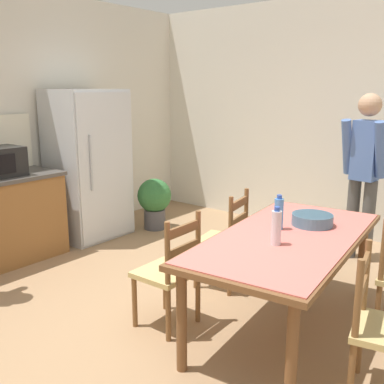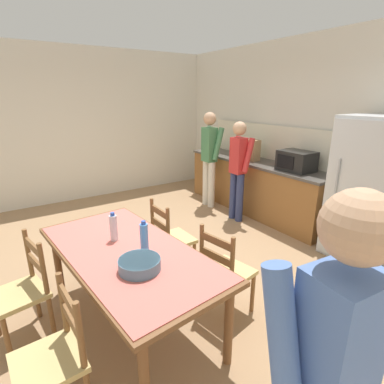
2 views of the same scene
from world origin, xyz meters
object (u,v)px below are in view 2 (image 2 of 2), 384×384
microwave (296,161)px  chair_side_near_right (54,358)px  bottle_near_centre (114,227)px  chair_side_far_right (225,272)px  refrigerator (372,192)px  chair_side_near_left (23,291)px  dining_table (128,258)px  paper_bag (252,150)px  bottle_off_centre (144,237)px  chair_side_far_left (171,239)px  person_at_sink (210,155)px  serving_bowl (140,264)px  person_at_counter (238,166)px

microwave → chair_side_near_right: 3.89m
microwave → bottle_near_centre: (0.38, -2.98, -0.20)m
bottle_near_centre → chair_side_far_right: bottle_near_centre is taller
refrigerator → chair_side_near_left: (-0.88, -3.74, -0.46)m
dining_table → paper_bag: bearing=117.7°
chair_side_near_right → chair_side_far_right: (-0.16, 1.51, 0.00)m
dining_table → bottle_off_centre: (0.08, 0.13, 0.20)m
refrigerator → chair_side_far_right: 2.19m
bottle_near_centre → bottle_off_centre: bearing=25.2°
chair_side_far_left → person_at_sink: 2.45m
serving_bowl → person_at_sink: (-2.48, 2.50, 0.17)m
microwave → bottle_off_centre: size_ratio=1.85×
paper_bag → chair_side_far_right: bearing=-48.5°
chair_side_far_right → person_at_counter: (-1.69, 1.64, 0.48)m
chair_side_far_right → chair_side_far_left: 0.87m
chair_side_near_right → chair_side_near_left: same height
chair_side_near_left → paper_bag: bearing=96.3°
chair_side_far_right → person_at_sink: person_at_sink is taller
serving_bowl → person_at_counter: size_ratio=0.20×
chair_side_far_right → chair_side_far_left: (-0.87, -0.09, 0.00)m
bottle_near_centre → chair_side_near_right: bearing=-42.3°
bottle_off_centre → person_at_counter: size_ratio=0.17×
person_at_counter → chair_side_near_right: bearing=-149.6°
bottle_near_centre → chair_side_far_right: size_ratio=0.30×
refrigerator → paper_bag: bearing=179.7°
microwave → dining_table: bearing=-78.1°
paper_bag → bottle_off_centre: paper_bag is taller
dining_table → chair_side_far_right: 0.91m
paper_bag → person_at_sink: person_at_sink is taller
dining_table → person_at_counter: (-1.33, 2.44, 0.24)m
microwave → chair_side_far_right: 2.45m
bottle_near_centre → bottle_off_centre: same height
microwave → chair_side_near_left: microwave is taller
paper_bag → person_at_counter: bearing=-67.1°
refrigerator → paper_bag: (-2.08, 0.01, 0.21)m
paper_bag → person_at_counter: person_at_counter is taller
refrigerator → chair_side_far_left: 2.50m
chair_side_near_right → chair_side_far_right: bearing=92.1°
serving_bowl → refrigerator: bearing=86.4°
dining_table → chair_side_far_right: bearing=66.2°
person_at_counter → chair_side_near_left: bearing=-163.2°
person_at_counter → bottle_near_centre: bearing=-156.1°
dining_table → chair_side_far_right: chair_side_far_right is taller
paper_bag → bottle_near_centre: paper_bag is taller
chair_side_near_right → chair_side_far_left: size_ratio=1.00×
microwave → serving_bowl: (0.97, -2.99, -0.27)m
chair_side_near_right → chair_side_far_right: same height
paper_bag → refrigerator: bearing=-0.3°
microwave → person_at_sink: bearing=-161.8°
chair_side_far_right → microwave: bearing=-76.0°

